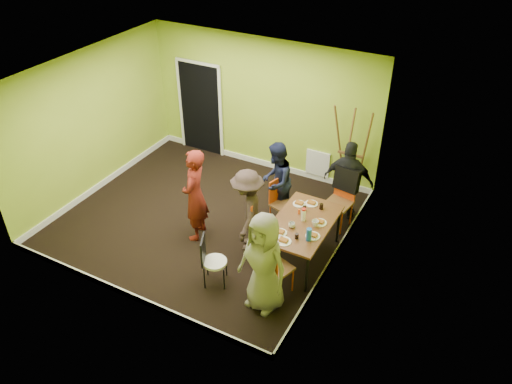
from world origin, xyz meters
The scene contains 28 objects.
ground centered at (0.00, 0.00, 0.00)m, with size 5.00×5.00×0.00m, color black.
room_walls centered at (-0.02, 0.04, 0.99)m, with size 5.04×4.54×2.82m.
dining_table centered at (1.98, -0.17, 0.70)m, with size 0.90×1.50×0.75m.
chair_left_far centered at (1.23, 0.57, 0.49)m, with size 0.46×0.45×0.88m.
chair_left_near centered at (1.27, -0.28, 0.55)m, with size 0.52×0.52×0.99m.
chair_back_end centered at (2.23, 1.13, 0.78)m, with size 0.52×0.59×1.10m.
chair_front_end centered at (1.93, -1.12, 0.56)m, with size 0.52×0.52×0.99m.
chair_bentwood centered at (0.97, -1.34, 0.48)m, with size 0.45×0.44×0.87m.
easel centered at (2.00, 2.02, 0.93)m, with size 0.75×0.71×1.88m.
plate_near_left centered at (1.73, 0.26, 0.76)m, with size 0.22×0.22×0.01m, color white.
plate_near_right centered at (1.78, -0.59, 0.76)m, with size 0.22×0.22×0.01m, color white.
plate_far_back centered at (1.91, 0.36, 0.76)m, with size 0.22×0.22×0.01m, color white.
plate_far_front centered at (1.92, -0.75, 0.76)m, with size 0.24×0.24×0.01m, color white.
plate_wall_back centered at (2.23, -0.06, 0.76)m, with size 0.23×0.23×0.01m, color white.
plate_wall_front centered at (2.26, -0.43, 0.76)m, with size 0.23×0.23×0.01m, color white.
thermos centered at (1.97, -0.12, 0.85)m, with size 0.07×0.07×0.20m, color white.
blue_bottle centered at (2.24, -0.54, 0.86)m, with size 0.08×0.08×0.21m, color #1856B4.
orange_bottle centered at (1.84, 0.01, 0.79)m, with size 0.03×0.03×0.09m, color #E95215.
glass_mid centered at (1.88, 0.13, 0.80)m, with size 0.06×0.06×0.09m, color black.
glass_back centered at (2.11, 0.31, 0.80)m, with size 0.06×0.06×0.10m, color black.
glass_front centered at (2.06, -0.59, 0.80)m, with size 0.06×0.06×0.09m, color black.
cup_a centered at (1.88, -0.37, 0.79)m, with size 0.11×0.11×0.08m, color white.
cup_b centered at (2.19, -0.17, 0.80)m, with size 0.11×0.11×0.10m, color white.
person_standing centered at (0.12, -0.46, 0.85)m, with size 0.62×0.41×1.70m, color #611810.
person_left_far centered at (1.08, 0.72, 0.75)m, with size 0.73×0.57×1.50m, color #151A35.
person_left_near centered at (1.05, -0.31, 0.75)m, with size 0.97×0.56×1.50m, color #332522.
person_back_end centered at (2.23, 1.32, 0.77)m, with size 0.90×0.38×1.54m, color black.
person_front_end centered at (1.91, -1.38, 0.82)m, with size 0.80×0.52×1.64m, color gray.
Camera 1 is at (4.29, -6.12, 5.60)m, focal length 35.00 mm.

